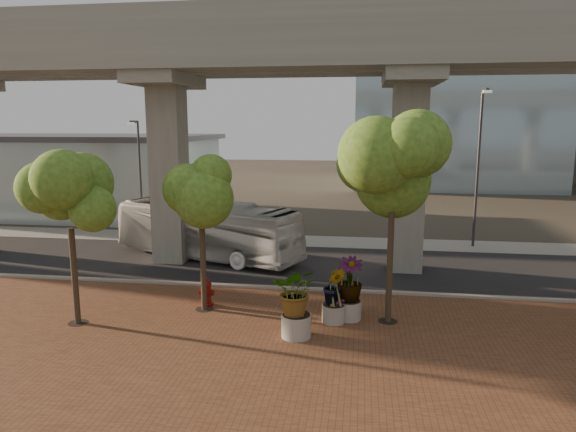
# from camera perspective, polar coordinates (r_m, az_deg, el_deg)

# --- Properties ---
(ground) EXTENTS (160.00, 160.00, 0.00)m
(ground) POSITION_cam_1_polar(r_m,az_deg,el_deg) (24.60, -1.07, -6.73)
(ground) COLOR #322C24
(ground) RESTS_ON ground
(brick_plaza) EXTENTS (70.00, 13.00, 0.06)m
(brick_plaza) POSITION_cam_1_polar(r_m,az_deg,el_deg) (17.23, -5.46, -14.28)
(brick_plaza) COLOR brown
(brick_plaza) RESTS_ON ground
(asphalt_road) EXTENTS (90.00, 8.00, 0.04)m
(asphalt_road) POSITION_cam_1_polar(r_m,az_deg,el_deg) (26.49, -0.37, -5.45)
(asphalt_road) COLOR black
(asphalt_road) RESTS_ON ground
(curb_strip) EXTENTS (70.00, 0.25, 0.16)m
(curb_strip) POSITION_cam_1_polar(r_m,az_deg,el_deg) (22.70, -1.88, -7.99)
(curb_strip) COLOR gray
(curb_strip) RESTS_ON ground
(far_sidewalk) EXTENTS (90.00, 3.00, 0.06)m
(far_sidewalk) POSITION_cam_1_polar(r_m,az_deg,el_deg) (31.77, 1.10, -2.79)
(far_sidewalk) COLOR gray
(far_sidewalk) RESTS_ON ground
(transit_viaduct) EXTENTS (72.00, 5.60, 12.40)m
(transit_viaduct) POSITION_cam_1_polar(r_m,az_deg,el_deg) (25.52, -0.39, 10.47)
(transit_viaduct) COLOR gray
(transit_viaduct) RESTS_ON ground
(station_pavilion) EXTENTS (23.00, 13.00, 6.30)m
(station_pavilion) POSITION_cam_1_polar(r_m,az_deg,el_deg) (46.05, -23.06, 4.45)
(station_pavilion) COLOR silver
(station_pavilion) RESTS_ON ground
(transit_bus) EXTENTS (11.05, 6.44, 3.03)m
(transit_bus) POSITION_cam_1_polar(r_m,az_deg,el_deg) (27.91, -9.04, -1.61)
(transit_bus) COLOR silver
(transit_bus) RESTS_ON ground
(fire_hydrant) EXTENTS (0.57, 0.51, 1.14)m
(fire_hydrant) POSITION_cam_1_polar(r_m,az_deg,el_deg) (20.73, -9.03, -8.37)
(fire_hydrant) COLOR maroon
(fire_hydrant) RESTS_ON ground
(planter_front) EXTENTS (2.23, 2.23, 2.45)m
(planter_front) POSITION_cam_1_polar(r_m,az_deg,el_deg) (17.30, 0.93, -8.72)
(planter_front) COLOR #AFA89E
(planter_front) RESTS_ON ground
(planter_right) EXTENTS (2.19, 2.19, 2.33)m
(planter_right) POSITION_cam_1_polar(r_m,az_deg,el_deg) (18.99, 6.86, -7.30)
(planter_right) COLOR #9D968E
(planter_right) RESTS_ON ground
(planter_left) EXTENTS (1.88, 1.88, 2.06)m
(planter_left) POSITION_cam_1_polar(r_m,az_deg,el_deg) (18.69, 5.12, -8.08)
(planter_left) COLOR gray
(planter_left) RESTS_ON ground
(street_tree_far_west) EXTENTS (3.52, 3.52, 6.15)m
(street_tree_far_west) POSITION_cam_1_polar(r_m,az_deg,el_deg) (19.33, -23.19, 1.72)
(street_tree_far_west) COLOR #463928
(street_tree_far_west) RESTS_ON ground
(street_tree_near_west) EXTENTS (3.34, 3.34, 6.24)m
(street_tree_near_west) POSITION_cam_1_polar(r_m,az_deg,el_deg) (19.41, -9.66, 2.92)
(street_tree_near_west) COLOR #463928
(street_tree_near_west) RESTS_ON ground
(street_tree_near_east) EXTENTS (4.41, 4.41, 7.48)m
(street_tree_near_east) POSITION_cam_1_polar(r_m,az_deg,el_deg) (18.19, 11.60, 4.78)
(street_tree_near_east) COLOR #463928
(street_tree_near_east) RESTS_ON ground
(streetlamp_west) EXTENTS (0.36, 1.06, 7.32)m
(streetlamp_west) POSITION_cam_1_polar(r_m,az_deg,el_deg) (31.67, -16.18, 4.56)
(streetlamp_west) COLOR #303035
(streetlamp_west) RESTS_ON ground
(streetlamp_east) EXTENTS (0.45, 1.31, 9.04)m
(streetlamp_east) POSITION_cam_1_polar(r_m,az_deg,el_deg) (31.37, 20.45, 6.10)
(streetlamp_east) COLOR #323137
(streetlamp_east) RESTS_ON ground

